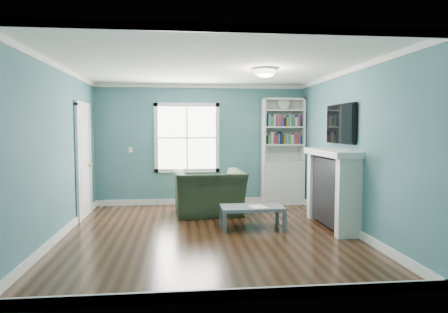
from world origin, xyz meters
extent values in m
plane|color=black|center=(0.00, 0.00, 0.00)|extent=(5.00, 5.00, 0.00)
plane|color=#36676A|center=(0.00, 2.50, 1.30)|extent=(4.50, 0.00, 4.50)
plane|color=#36676A|center=(0.00, -2.50, 1.30)|extent=(4.50, 0.00, 4.50)
plane|color=#36676A|center=(-2.25, 0.00, 1.30)|extent=(0.00, 5.00, 5.00)
plane|color=#36676A|center=(2.25, 0.00, 1.30)|extent=(0.00, 5.00, 5.00)
plane|color=white|center=(0.00, 0.00, 2.60)|extent=(5.00, 5.00, 0.00)
cube|color=white|center=(0.00, 2.48, 0.06)|extent=(4.50, 0.03, 0.12)
cube|color=white|center=(0.00, -2.48, 0.06)|extent=(4.50, 0.03, 0.12)
cube|color=white|center=(-2.23, 0.00, 0.06)|extent=(0.03, 5.00, 0.12)
cube|color=white|center=(2.23, 0.00, 0.06)|extent=(0.03, 5.00, 0.12)
cube|color=white|center=(0.00, 2.48, 2.56)|extent=(4.50, 0.04, 0.08)
cube|color=white|center=(0.00, -2.48, 2.56)|extent=(4.50, 0.04, 0.08)
cube|color=white|center=(-2.23, 0.00, 2.56)|extent=(0.04, 5.00, 0.08)
cube|color=white|center=(2.23, 0.00, 2.56)|extent=(0.04, 5.00, 0.08)
cube|color=white|center=(-0.30, 2.50, 1.45)|extent=(1.24, 0.01, 1.34)
cube|color=white|center=(-0.96, 2.48, 1.45)|extent=(0.08, 0.06, 1.50)
cube|color=white|center=(0.36, 2.48, 1.45)|extent=(0.08, 0.06, 1.50)
cube|color=white|center=(-0.30, 2.48, 0.74)|extent=(1.40, 0.06, 0.08)
cube|color=white|center=(-0.30, 2.48, 2.16)|extent=(1.40, 0.06, 0.08)
cube|color=white|center=(-0.30, 2.48, 1.45)|extent=(1.24, 0.03, 0.03)
cube|color=white|center=(-0.30, 2.48, 1.45)|extent=(0.03, 0.03, 1.34)
cube|color=silver|center=(1.77, 2.30, 0.45)|extent=(0.90, 0.35, 0.90)
cube|color=silver|center=(1.34, 2.30, 1.60)|extent=(0.04, 0.35, 1.40)
cube|color=silver|center=(2.20, 2.30, 1.60)|extent=(0.04, 0.35, 1.40)
cube|color=silver|center=(1.77, 2.46, 1.60)|extent=(0.90, 0.02, 1.40)
cube|color=silver|center=(1.77, 2.30, 2.28)|extent=(0.90, 0.35, 0.04)
cube|color=silver|center=(1.77, 2.30, 0.92)|extent=(0.84, 0.33, 0.03)
cube|color=silver|center=(1.77, 2.30, 1.30)|extent=(0.84, 0.33, 0.03)
cube|color=silver|center=(1.77, 2.30, 1.68)|extent=(0.84, 0.33, 0.03)
cube|color=silver|center=(1.77, 2.30, 2.04)|extent=(0.84, 0.33, 0.03)
cube|color=#33723F|center=(1.77, 2.28, 1.43)|extent=(0.70, 0.25, 0.22)
cube|color=tan|center=(1.77, 2.28, 1.81)|extent=(0.70, 0.25, 0.22)
cylinder|color=beige|center=(1.77, 2.25, 2.19)|extent=(0.26, 0.06, 0.26)
cube|color=black|center=(2.09, 0.20, 0.60)|extent=(0.30, 1.20, 1.10)
cube|color=black|center=(2.07, 0.20, 0.40)|extent=(0.22, 0.65, 0.70)
cube|color=silver|center=(2.07, -0.47, 0.60)|extent=(0.36, 0.16, 1.20)
cube|color=silver|center=(2.07, 0.87, 0.60)|extent=(0.36, 0.16, 1.20)
cube|color=silver|center=(2.05, 0.20, 1.25)|extent=(0.44, 1.58, 0.10)
cube|color=black|center=(2.20, 0.20, 1.72)|extent=(0.06, 1.10, 0.65)
cube|color=silver|center=(-2.23, 1.40, 1.02)|extent=(0.04, 0.80, 2.05)
cube|color=white|center=(-2.22, 0.95, 1.02)|extent=(0.05, 0.08, 2.13)
cube|color=white|center=(-2.22, 1.85, 1.02)|extent=(0.05, 0.08, 2.13)
cube|color=white|center=(-2.22, 1.40, 2.09)|extent=(0.05, 0.98, 0.08)
sphere|color=#BF8C3F|center=(-2.17, 1.70, 0.95)|extent=(0.07, 0.07, 0.07)
ellipsoid|color=white|center=(0.90, 0.10, 2.54)|extent=(0.34, 0.34, 0.15)
cylinder|color=white|center=(0.90, 0.10, 2.58)|extent=(0.38, 0.38, 0.03)
cube|color=white|center=(-1.50, 2.48, 1.20)|extent=(0.08, 0.01, 0.12)
imported|color=black|center=(0.10, 1.38, 0.57)|extent=(1.36, 0.94, 1.14)
cube|color=#525C62|center=(0.25, -0.01, 0.16)|extent=(0.06, 0.06, 0.32)
cube|color=#525C62|center=(1.22, 0.00, 0.16)|extent=(0.06, 0.06, 0.32)
cube|color=#525C62|center=(0.25, 0.50, 0.16)|extent=(0.06, 0.06, 0.32)
cube|color=#525C62|center=(1.21, 0.50, 0.16)|extent=(0.06, 0.06, 0.32)
cube|color=slate|center=(0.73, 0.25, 0.34)|extent=(1.03, 0.56, 0.06)
cube|color=white|center=(0.81, 0.19, 0.37)|extent=(0.31, 0.36, 0.00)
camera|label=1|loc=(-0.43, -6.17, 1.65)|focal=32.00mm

